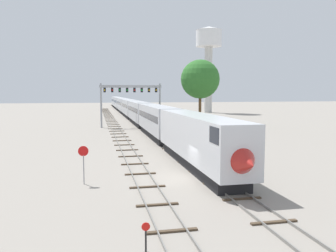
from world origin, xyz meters
TOP-DOWN VIEW (x-y plane):
  - ground_plane at (0.00, 0.00)m, footprint 400.00×400.00m
  - track_main at (2.00, 60.00)m, footprint 2.60×200.00m
  - track_near at (-3.50, 40.00)m, footprint 2.60×160.00m
  - passenger_train at (2.00, 67.38)m, footprint 3.04×147.23m
  - signal_gantry at (-0.25, 41.03)m, footprint 12.10×0.49m
  - water_tower at (30.18, 83.89)m, footprint 8.66×8.66m
  - switch_stand at (-5.10, -12.16)m, footprint 0.36×0.24m
  - stop_sign at (-8.00, -0.10)m, footprint 0.76×0.08m
  - trackside_tree_left at (13.18, 38.74)m, footprint 7.64×7.64m

SIDE VIEW (x-z plane):
  - ground_plane at x=0.00m, z-range 0.00..0.00m
  - track_main at x=2.00m, z-range -0.01..0.15m
  - track_near at x=-3.50m, z-range -0.01..0.15m
  - switch_stand at x=-5.10m, z-range -0.21..1.25m
  - stop_sign at x=-8.00m, z-range 0.43..3.31m
  - passenger_train at x=2.00m, z-range 0.21..5.01m
  - signal_gantry at x=-0.25m, z-range 2.07..10.64m
  - trackside_tree_left at x=13.18m, z-range 2.76..15.99m
  - water_tower at x=30.18m, z-range 7.60..36.12m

